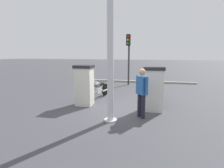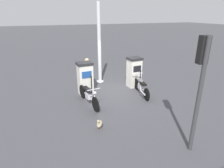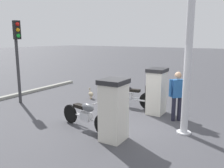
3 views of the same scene
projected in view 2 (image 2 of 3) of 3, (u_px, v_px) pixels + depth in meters
name	position (u px, v px, depth m)	size (l,w,h in m)	color
ground_plane	(112.00, 90.00, 9.97)	(120.00, 120.00, 0.00)	#424247
fuel_pump_near	(85.00, 78.00, 9.33)	(0.66, 0.78, 1.62)	silver
fuel_pump_far	(134.00, 72.00, 10.27)	(0.68, 0.75, 1.63)	silver
motorcycle_near_pump	(89.00, 95.00, 8.29)	(2.16, 0.56, 0.96)	black
motorcycle_far_pump	(141.00, 86.00, 9.38)	(2.02, 0.65, 0.93)	black
attendant_person	(87.00, 71.00, 10.16)	(0.47, 0.46, 1.61)	#1E1E2D
wandering_duck	(100.00, 124.00, 6.58)	(0.43, 0.35, 0.46)	tan
roadside_traffic_light	(200.00, 76.00, 4.95)	(0.39, 0.27, 3.32)	#38383A
canopy_support_pole	(99.00, 46.00, 10.51)	(0.40, 0.40, 4.41)	silver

